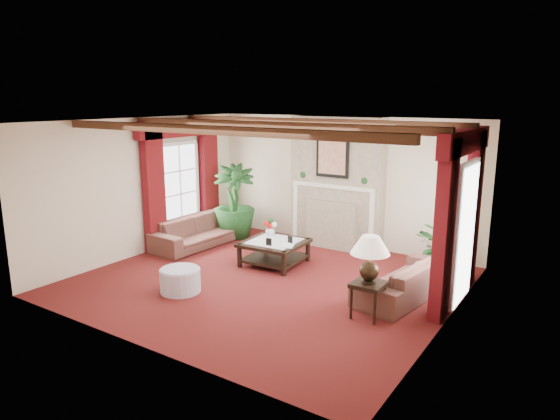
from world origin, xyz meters
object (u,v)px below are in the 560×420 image
Objects in this scene: sofa_right at (405,273)px; ottoman at (180,280)px; coffee_table at (274,253)px; side_table at (368,300)px; sofa_left at (198,227)px; potted_palm at (234,217)px.

sofa_right reaches higher than ottoman.
coffee_table is 2.71m from side_table.
sofa_left is 1.97× the size of coffee_table.
potted_palm reaches higher than sofa_left.
coffee_table is at bearing 153.55° from side_table.
ottoman is at bearing -51.11° from sofa_right.
potted_palm is 1.70× the size of coffee_table.
potted_palm is 3.30m from ottoman.
potted_palm is at bearing -96.99° from sofa_right.
ottoman is at bearing -107.94° from coffee_table.
sofa_left is at bearing -84.82° from sofa_right.
sofa_left is 2.58m from ottoman.
sofa_right is 1.06m from side_table.
sofa_left is 1.16× the size of potted_palm.
sofa_right reaches higher than coffee_table.
coffee_table is (-2.59, 0.17, -0.17)m from sofa_right.
potted_palm is at bearing 151.80° from side_table.
potted_palm reaches higher than ottoman.
potted_palm is 4.78m from side_table.
coffee_table reaches higher than ottoman.
sofa_right is 2.61m from coffee_table.
sofa_left is 4.60m from sofa_right.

